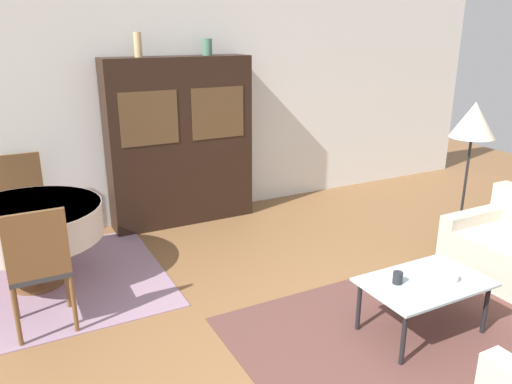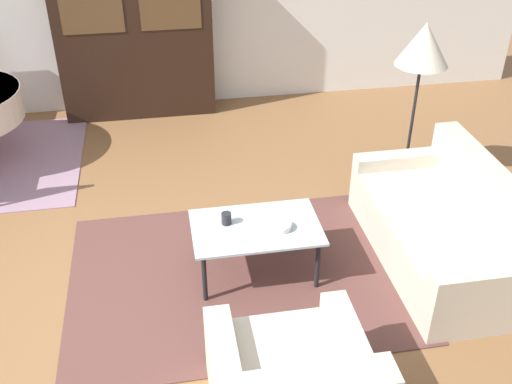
{
  "view_description": "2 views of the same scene",
  "coord_description": "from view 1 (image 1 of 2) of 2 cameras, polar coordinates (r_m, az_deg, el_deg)",
  "views": [
    {
      "loc": [
        -1.68,
        -2.2,
        2.28
      ],
      "look_at": [
        0.2,
        1.4,
        0.95
      ],
      "focal_mm": 35.0,
      "sensor_mm": 36.0,
      "label": 1
    },
    {
      "loc": [
        0.42,
        -3.34,
        3.06
      ],
      "look_at": [
        1.04,
        0.22,
        0.75
      ],
      "focal_mm": 42.0,
      "sensor_mm": 36.0,
      "label": 2
    }
  ],
  "objects": [
    {
      "name": "dining_rug",
      "position": [
        5.12,
        -23.85,
        -9.94
      ],
      "size": [
        2.31,
        1.93,
        0.01
      ],
      "color": "gray",
      "rests_on": "ground_plane"
    },
    {
      "name": "display_cabinet",
      "position": [
        6.04,
        -8.62,
        5.65
      ],
      "size": [
        1.72,
        0.39,
        1.98
      ],
      "color": "black",
      "rests_on": "ground_plane"
    },
    {
      "name": "dining_chair_near",
      "position": [
        4.15,
        -23.6,
        -7.45
      ],
      "size": [
        0.44,
        0.44,
        1.03
      ],
      "color": "brown",
      "rests_on": "dining_rug"
    },
    {
      "name": "wall_back",
      "position": [
        6.14,
        -11.5,
        9.08
      ],
      "size": [
        10.0,
        0.06,
        2.7
      ],
      "color": "white",
      "rests_on": "ground_plane"
    },
    {
      "name": "cup",
      "position": [
        3.97,
        15.89,
        -9.4
      ],
      "size": [
        0.08,
        0.08,
        0.09
      ],
      "color": "#232328",
      "rests_on": "coffee_table"
    },
    {
      "name": "floor_lamp",
      "position": [
        5.67,
        23.59,
        7.16
      ],
      "size": [
        0.46,
        0.46,
        1.57
      ],
      "color": "black",
      "rests_on": "ground_plane"
    },
    {
      "name": "area_rug",
      "position": [
        4.2,
        16.89,
        -15.57
      ],
      "size": [
        2.59,
        1.92,
        0.01
      ],
      "color": "brown",
      "rests_on": "ground_plane"
    },
    {
      "name": "coffee_table",
      "position": [
        4.1,
        18.68,
        -10.16
      ],
      "size": [
        0.96,
        0.61,
        0.44
      ],
      "color": "black",
      "rests_on": "area_rug"
    },
    {
      "name": "vase_short",
      "position": [
        6.03,
        -5.6,
        16.17
      ],
      "size": [
        0.11,
        0.11,
        0.19
      ],
      "color": "#4C7A60",
      "rests_on": "display_cabinet"
    },
    {
      "name": "dining_table",
      "position": [
        4.94,
        -24.5,
        -3.24
      ],
      "size": [
        1.28,
        1.28,
        0.76
      ],
      "color": "brown",
      "rests_on": "dining_rug"
    },
    {
      "name": "vase_tall",
      "position": [
        5.78,
        -13.36,
        16.06
      ],
      "size": [
        0.09,
        0.09,
        0.26
      ],
      "color": "tan",
      "rests_on": "display_cabinet"
    },
    {
      "name": "bowl",
      "position": [
        4.15,
        21.08,
        -9.01
      ],
      "size": [
        0.16,
        0.16,
        0.05
      ],
      "color": "white",
      "rests_on": "coffee_table"
    },
    {
      "name": "dining_chair_far",
      "position": [
        5.77,
        -25.09,
        -0.58
      ],
      "size": [
        0.44,
        0.44,
        1.03
      ],
      "rotation": [
        0.0,
        0.0,
        3.14
      ],
      "color": "brown",
      "rests_on": "dining_rug"
    }
  ]
}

